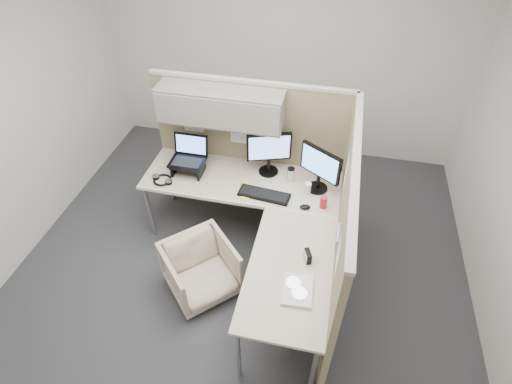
% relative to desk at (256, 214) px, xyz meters
% --- Properties ---
extents(ground, '(4.50, 4.50, 0.00)m').
position_rel_desk_xyz_m(ground, '(-0.12, -0.13, -0.69)').
color(ground, '#323337').
rests_on(ground, ground).
extents(partition_back, '(2.00, 0.36, 1.63)m').
position_rel_desk_xyz_m(partition_back, '(-0.34, 0.70, 0.41)').
color(partition_back, '#8B7D5B').
rests_on(partition_back, ground).
extents(partition_right, '(0.07, 2.03, 1.63)m').
position_rel_desk_xyz_m(partition_right, '(0.78, -0.19, 0.13)').
color(partition_right, '#8B7D5B').
rests_on(partition_right, ground).
extents(desk, '(2.00, 1.98, 0.73)m').
position_rel_desk_xyz_m(desk, '(0.00, 0.00, 0.00)').
color(desk, beige).
rests_on(desk, ground).
extents(office_chair, '(0.82, 0.82, 0.61)m').
position_rel_desk_xyz_m(office_chair, '(-0.43, -0.43, -0.38)').
color(office_chair, beige).
rests_on(office_chair, ground).
extents(monitor_left, '(0.43, 0.20, 0.47)m').
position_rel_desk_xyz_m(monitor_left, '(0.00, 0.58, 0.32)').
color(monitor_left, black).
rests_on(monitor_left, desk).
extents(monitor_right, '(0.39, 0.27, 0.47)m').
position_rel_desk_xyz_m(monitor_right, '(0.52, 0.43, 0.32)').
color(monitor_right, black).
rests_on(monitor_right, desk).
extents(laptop_station, '(0.35, 0.30, 0.37)m').
position_rel_desk_xyz_m(laptop_station, '(-0.79, 0.43, 0.18)').
color(laptop_station, black).
rests_on(laptop_station, desk).
extents(keyboard, '(0.51, 0.21, 0.02)m').
position_rel_desk_xyz_m(keyboard, '(0.03, 0.22, 0.05)').
color(keyboard, black).
rests_on(keyboard, desk).
extents(mouse, '(0.11, 0.08, 0.04)m').
position_rel_desk_xyz_m(mouse, '(0.44, 0.13, 0.06)').
color(mouse, black).
rests_on(mouse, desk).
extents(travel_mug, '(0.07, 0.07, 0.16)m').
position_rel_desk_xyz_m(travel_mug, '(0.25, 0.50, 0.12)').
color(travel_mug, silver).
rests_on(travel_mug, desk).
extents(soda_can_green, '(0.07, 0.07, 0.12)m').
position_rel_desk_xyz_m(soda_can_green, '(0.60, 0.19, 0.10)').
color(soda_can_green, '#B21E1E').
rests_on(soda_can_green, desk).
extents(soda_can_silver, '(0.07, 0.07, 0.12)m').
position_rel_desk_xyz_m(soda_can_silver, '(0.43, 0.35, 0.10)').
color(soda_can_silver, silver).
rests_on(soda_can_silver, desk).
extents(sticky_note_b, '(0.10, 0.10, 0.01)m').
position_rel_desk_xyz_m(sticky_note_b, '(-0.14, 0.15, 0.05)').
color(sticky_note_b, yellow).
rests_on(sticky_note_b, desk).
extents(sticky_note_d, '(0.09, 0.09, 0.01)m').
position_rel_desk_xyz_m(sticky_note_d, '(-0.18, 0.37, 0.05)').
color(sticky_note_d, yellow).
rests_on(sticky_note_d, desk).
extents(headphones, '(0.23, 0.23, 0.03)m').
position_rel_desk_xyz_m(headphones, '(-1.01, 0.21, 0.06)').
color(headphones, black).
rests_on(headphones, desk).
extents(paper_stack, '(0.24, 0.30, 0.03)m').
position_rel_desk_xyz_m(paper_stack, '(0.50, -0.78, 0.06)').
color(paper_stack, white).
rests_on(paper_stack, desk).
extents(desk_clock, '(0.07, 0.11, 0.10)m').
position_rel_desk_xyz_m(desk_clock, '(0.54, -0.47, 0.09)').
color(desk_clock, black).
rests_on(desk_clock, desk).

